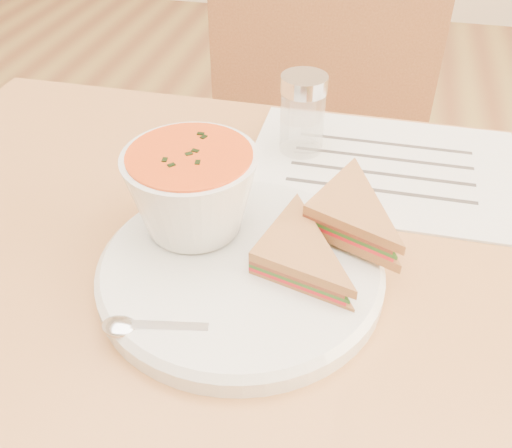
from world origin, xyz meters
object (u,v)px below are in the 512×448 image
(soup_bowl, at_px, (193,195))
(condiment_shaker, at_px, (302,115))
(chair_far, at_px, (314,192))
(plate, at_px, (241,271))

(soup_bowl, height_order, condiment_shaker, soup_bowl)
(chair_far, xyz_separation_m, condiment_shaker, (0.01, -0.27, 0.30))
(plate, height_order, condiment_shaker, condiment_shaker)
(chair_far, relative_size, soup_bowl, 7.97)
(soup_bowl, distance_m, condiment_shaker, 0.21)
(soup_bowl, bearing_deg, plate, -34.17)
(plate, bearing_deg, chair_far, 89.01)
(plate, xyz_separation_m, condiment_shaker, (0.02, 0.23, 0.04))
(chair_far, bearing_deg, condiment_shaker, 85.21)
(condiment_shaker, bearing_deg, soup_bowl, -110.01)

